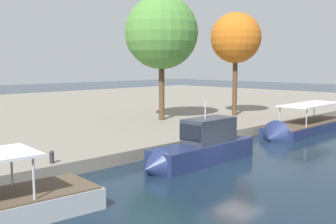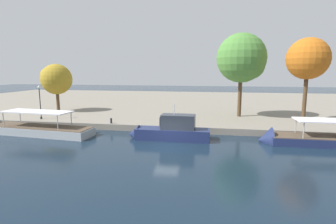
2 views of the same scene
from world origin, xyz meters
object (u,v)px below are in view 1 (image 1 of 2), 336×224
Objects in this scene: mooring_bollard_0 at (52,156)px; tree_1 at (160,35)px; tour_boat_2 at (304,129)px; motor_yacht_1 at (199,150)px; tree_0 at (235,37)px.

mooring_bollard_0 is 20.77m from tree_1.
mooring_bollard_0 is at bearing -7.37° from tour_boat_2.
motor_yacht_1 is at bearing 2.34° from tour_boat_2.
tour_boat_2 is 1.27× the size of tree_0.
tree_0 is at bearing -150.96° from motor_yacht_1.
tour_boat_2 is (16.22, 0.80, -0.53)m from motor_yacht_1.
tour_boat_2 is 12.43m from tree_0.
tour_boat_2 is at bearing -57.07° from tree_1.
motor_yacht_1 is 0.75× the size of tree_1.
tour_boat_2 is at bearing -6.88° from mooring_bollard_0.
motor_yacht_1 is 16.25m from tour_boat_2.
tree_1 reaches higher than tree_0.
tree_0 is (0.56, 8.61, 8.95)m from tour_boat_2.
motor_yacht_1 is at bearing -150.72° from tree_0.
tree_1 is (-7.57, 11.69, 8.96)m from tour_boat_2.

